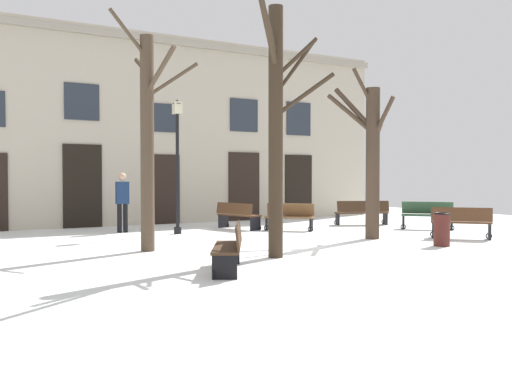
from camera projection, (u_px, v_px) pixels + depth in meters
The scene contains 14 objects.
ground_plane at pixel (288, 247), 13.46m from camera, with size 29.08×29.08×0.00m, color white.
building_facade at pixel (168, 129), 20.26m from camera, with size 18.17×0.60×6.78m.
tree_right_of_center at pixel (277, 123), 11.68m from camera, with size 2.21×1.38×5.25m.
tree_left_of_center at pixel (371, 156), 15.29m from camera, with size 1.85×1.68×4.63m.
tree_near_facade at pixel (148, 136), 12.73m from camera, with size 2.05×2.04×5.36m.
streetlamp at pixel (177, 152), 16.57m from camera, with size 0.30×0.30×3.98m.
litter_bin at pixel (442, 229), 13.69m from camera, with size 0.41×0.41×0.82m.
bench_by_litter_bin at pixel (461, 222), 15.28m from camera, with size 1.40×1.48×0.87m.
bench_facing_shops at pixel (427, 215), 18.04m from camera, with size 1.42×1.47×0.89m.
bench_back_to_back_right at pixel (230, 247), 10.07m from camera, with size 1.29×1.77×0.87m.
bench_near_center_tree at pixel (238, 215), 18.11m from camera, with size 0.89×1.71×0.86m.
bench_far_corner at pixel (290, 217), 17.65m from camera, with size 1.40×1.40×0.85m.
bench_back_to_back_left at pixel (362, 212), 19.67m from camera, with size 1.88×1.18×0.86m.
person_near_bench at pixel (122, 199), 16.99m from camera, with size 0.40×0.26×1.82m.
Camera 1 is at (-7.38, -11.23, 1.71)m, focal length 39.38 mm.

